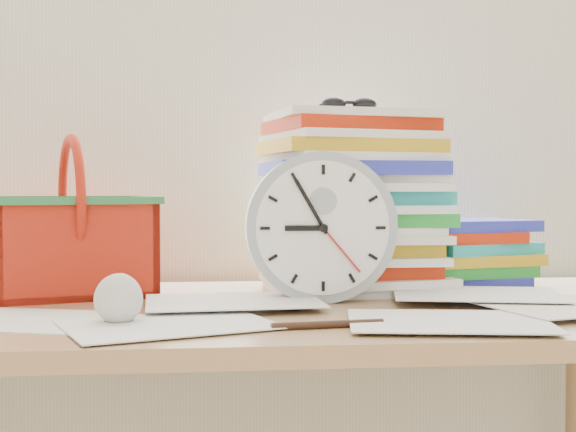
{
  "coord_description": "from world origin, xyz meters",
  "views": [
    {
      "loc": [
        -0.14,
        0.26,
        0.95
      ],
      "look_at": [
        -0.01,
        1.6,
        0.9
      ],
      "focal_mm": 50.0,
      "sensor_mm": 36.0,
      "label": 1
    }
  ],
  "objects": [
    {
      "name": "sunglasses",
      "position": [
        0.13,
        1.76,
        1.11
      ],
      "size": [
        0.12,
        0.11,
        0.03
      ],
      "primitive_type": null,
      "rotation": [
        0.0,
        0.0,
        0.04
      ],
      "color": "black",
      "rests_on": "paper_stack"
    },
    {
      "name": "scattered_papers",
      "position": [
        0.0,
        1.6,
        0.76
      ],
      "size": [
        1.26,
        0.42,
        0.02
      ],
      "primitive_type": null,
      "color": "white",
      "rests_on": "desk"
    },
    {
      "name": "pen",
      "position": [
        0.03,
        1.37,
        0.76
      ],
      "size": [
        0.16,
        0.03,
        0.01
      ],
      "primitive_type": "cylinder",
      "rotation": [
        0.0,
        1.57,
        0.13
      ],
      "color": "black",
      "rests_on": "desk"
    },
    {
      "name": "desk",
      "position": [
        0.0,
        1.6,
        0.68
      ],
      "size": [
        1.4,
        0.7,
        0.75
      ],
      "color": "#9E764A",
      "rests_on": "ground"
    },
    {
      "name": "clock",
      "position": [
        0.05,
        1.63,
        0.88
      ],
      "size": [
        0.26,
        0.05,
        0.26
      ],
      "primitive_type": "cylinder",
      "rotation": [
        1.57,
        0.0,
        0.0
      ],
      "color": "#969EA5",
      "rests_on": "desk"
    },
    {
      "name": "basket",
      "position": [
        -0.39,
        1.77,
        0.89
      ],
      "size": [
        0.34,
        0.3,
        0.29
      ],
      "primitive_type": null,
      "rotation": [
        0.0,
        0.0,
        0.3
      ],
      "color": "red",
      "rests_on": "desk"
    },
    {
      "name": "crumpled_ball",
      "position": [
        -0.27,
        1.44,
        0.79
      ],
      "size": [
        0.07,
        0.07,
        0.07
      ],
      "primitive_type": "sphere",
      "color": "silver",
      "rests_on": "desk"
    },
    {
      "name": "book_stack",
      "position": [
        0.38,
        1.83,
        0.82
      ],
      "size": [
        0.29,
        0.25,
        0.13
      ],
      "primitive_type": null,
      "rotation": [
        0.0,
        0.0,
        0.18
      ],
      "color": "white",
      "rests_on": "desk"
    },
    {
      "name": "paper_stack",
      "position": [
        0.14,
        1.78,
        0.92
      ],
      "size": [
        0.38,
        0.32,
        0.34
      ],
      "primitive_type": null,
      "rotation": [
        0.0,
        0.0,
        0.13
      ],
      "color": "white",
      "rests_on": "desk"
    },
    {
      "name": "curtain",
      "position": [
        0.0,
        1.98,
        1.3
      ],
      "size": [
        2.4,
        0.01,
        2.5
      ],
      "primitive_type": "cube",
      "color": "white",
      "rests_on": "room_shell"
    }
  ]
}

